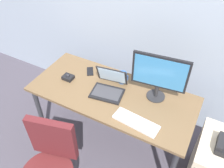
% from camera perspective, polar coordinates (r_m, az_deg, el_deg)
% --- Properties ---
extents(ground_plane, '(8.00, 8.00, 0.00)m').
position_cam_1_polar(ground_plane, '(2.88, 0.00, -12.89)').
color(ground_plane, '#47414C').
extents(back_wall, '(6.00, 0.10, 2.80)m').
position_cam_1_polar(back_wall, '(2.50, 8.08, 19.04)').
color(back_wall, '#8E9AAB').
rests_on(back_wall, ground).
extents(desk, '(1.65, 0.72, 0.75)m').
position_cam_1_polar(desk, '(2.37, 0.00, -3.55)').
color(desk, brown).
rests_on(desk, ground).
extents(file_cabinet, '(0.42, 0.53, 0.66)m').
position_cam_1_polar(file_cabinet, '(2.49, 23.72, -18.15)').
color(file_cabinet, beige).
rests_on(file_cabinet, ground).
extents(monitor_main, '(0.51, 0.18, 0.47)m').
position_cam_1_polar(monitor_main, '(2.14, 11.46, 2.22)').
color(monitor_main, '#262628').
rests_on(monitor_main, desk).
extents(keyboard, '(0.42, 0.18, 0.03)m').
position_cam_1_polar(keyboard, '(2.06, 5.88, -9.17)').
color(keyboard, silver).
rests_on(keyboard, desk).
extents(laptop, '(0.35, 0.34, 0.23)m').
position_cam_1_polar(laptop, '(2.31, -0.77, -0.64)').
color(laptop, black).
rests_on(laptop, desk).
extents(trackball_mouse, '(0.11, 0.09, 0.07)m').
position_cam_1_polar(trackball_mouse, '(2.50, -10.66, 1.64)').
color(trackball_mouse, black).
rests_on(trackball_mouse, desk).
extents(coffee_mug, '(0.10, 0.09, 0.12)m').
position_cam_1_polar(coffee_mug, '(2.40, 2.65, 1.61)').
color(coffee_mug, '#2D5694').
rests_on(coffee_mug, desk).
extents(cell_phone, '(0.13, 0.16, 0.01)m').
position_cam_1_polar(cell_phone, '(2.57, -5.37, 3.10)').
color(cell_phone, black).
rests_on(cell_phone, desk).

